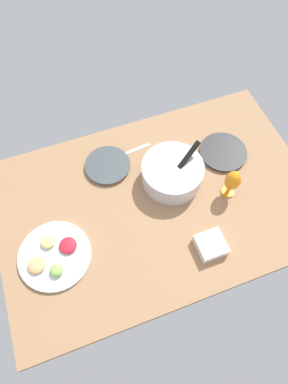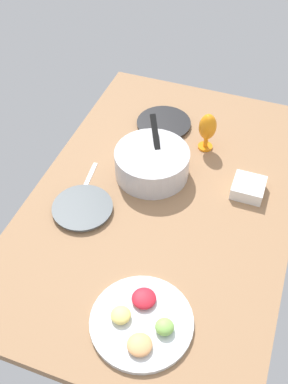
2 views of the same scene
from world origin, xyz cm
name	(u,v)px [view 1 (image 1 of 2)]	position (x,y,z in cm)	size (l,w,h in cm)	color
ground_plane	(157,202)	(0.00, 0.00, -2.00)	(160.00, 104.00, 4.00)	#99704C
dinner_plate_left	(108,166)	(-17.49, 27.95, 1.12)	(24.12, 24.12, 2.15)	silver
dinner_plate_right	(223,152)	(44.18, 14.43, 1.03)	(25.65, 25.65, 1.98)	#4C4C51
mixing_bowl	(172,173)	(11.53, 9.06, 6.46)	(31.64, 31.22, 19.54)	silver
fruit_platter	(54,255)	(-55.20, -10.78, 1.46)	(33.81, 33.81, 5.49)	silver
hurricane_glass_orange	(232,181)	(35.48, -8.15, 11.11)	(7.77, 7.77, 18.23)	orange
square_bowl_white	(211,245)	(14.30, -31.58, 3.05)	(12.78, 12.78, 5.48)	white
fork_by_left_plate	(136,149)	(0.47, 33.13, 0.30)	(18.00, 1.80, 0.60)	silver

